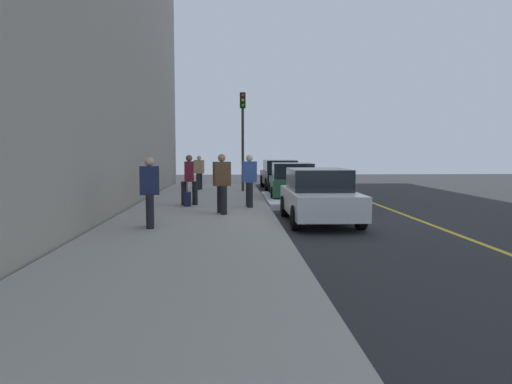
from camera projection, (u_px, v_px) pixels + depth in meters
name	position (u px, v px, depth m)	size (l,w,h in m)	color
ground_plane	(311.00, 222.00, 14.29)	(56.00, 56.00, 0.00)	#28282B
sidewalk	(195.00, 220.00, 14.14)	(28.00, 4.60, 0.15)	#A39E93
lane_stripe_centre	(421.00, 221.00, 14.44)	(28.00, 0.14, 0.01)	gold
snow_bank_curb	(272.00, 200.00, 19.51)	(5.37, 0.56, 0.22)	white
parked_car_black	(280.00, 174.00, 26.73)	(4.53, 1.99, 1.51)	black
parked_car_green	(293.00, 181.00, 20.58)	(4.17, 2.02, 1.51)	black
parked_car_white	(319.00, 196.00, 14.16)	(4.34, 1.91, 1.51)	black
pedestrian_blue_coat	(249.00, 179.00, 16.63)	(0.57, 0.50, 1.75)	black
pedestrian_tan_coat	(199.00, 171.00, 24.10)	(0.53, 0.50, 1.64)	black
pedestrian_burgundy_coat	(189.00, 178.00, 17.24)	(0.47, 0.57, 1.73)	black
pedestrian_brown_coat	(222.00, 182.00, 14.83)	(0.57, 0.55, 1.78)	black
pedestrian_navy_coat	(150.00, 190.00, 12.15)	(0.57, 0.50, 1.73)	black
traffic_light_pole	(243.00, 125.00, 22.84)	(0.35, 0.26, 4.51)	#2D2D19
rolling_suitcase	(188.00, 199.00, 16.89)	(0.34, 0.22, 0.84)	#191E38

